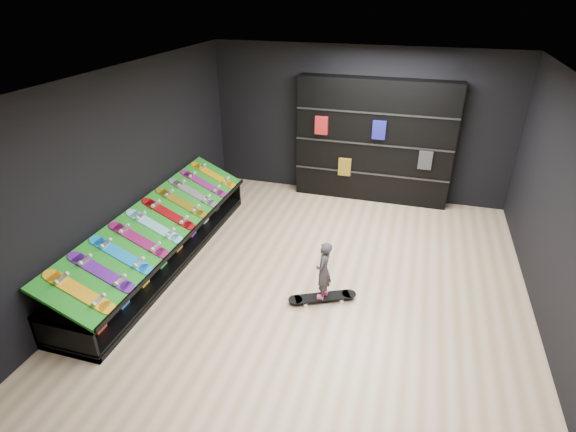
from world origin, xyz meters
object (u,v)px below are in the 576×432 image
(display_rack, at_px, (162,246))
(floor_skateboard, at_px, (322,299))
(back_shelving, at_px, (374,142))
(child, at_px, (323,281))

(display_rack, distance_m, floor_skateboard, 2.74)
(back_shelving, distance_m, child, 3.76)
(display_rack, bearing_deg, back_shelving, 48.87)
(floor_skateboard, height_order, child, child)
(display_rack, xyz_separation_m, child, (2.71, -0.34, 0.10))
(back_shelving, bearing_deg, child, -92.89)
(back_shelving, height_order, floor_skateboard, back_shelving)
(back_shelving, bearing_deg, floor_skateboard, -92.89)
(back_shelving, relative_size, child, 5.87)
(floor_skateboard, relative_size, child, 1.88)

